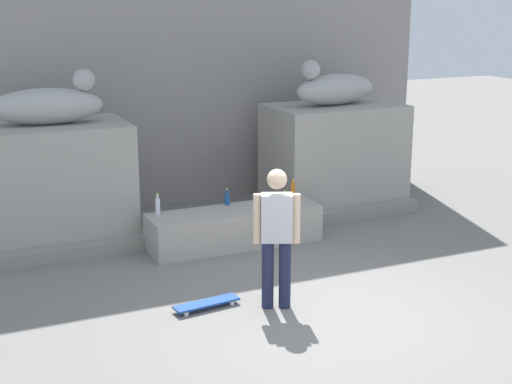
# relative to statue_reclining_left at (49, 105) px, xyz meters

# --- Properties ---
(ground_plane) EXTENTS (40.00, 40.00, 0.00)m
(ground_plane) POSITION_rel_statue_reclining_left_xyz_m (2.34, -4.00, -2.06)
(ground_plane) COLOR slate
(facade_wall) EXTENTS (9.46, 0.60, 6.34)m
(facade_wall) POSITION_rel_statue_reclining_left_xyz_m (2.34, 1.54, 1.12)
(facade_wall) COLOR gray
(facade_wall) RESTS_ON ground_plane
(pedestal_left) EXTENTS (2.24, 1.39, 1.77)m
(pedestal_left) POSITION_rel_statue_reclining_left_xyz_m (-0.04, 0.00, -1.17)
(pedestal_left) COLOR #A39E93
(pedestal_left) RESTS_ON ground_plane
(pedestal_right) EXTENTS (2.24, 1.39, 1.77)m
(pedestal_right) POSITION_rel_statue_reclining_left_xyz_m (4.72, 0.00, -1.17)
(pedestal_right) COLOR #A39E93
(pedestal_right) RESTS_ON ground_plane
(statue_reclining_left) EXTENTS (1.64, 0.70, 0.78)m
(statue_reclining_left) POSITION_rel_statue_reclining_left_xyz_m (0.00, 0.00, 0.00)
(statue_reclining_left) COLOR #ABACA7
(statue_reclining_left) RESTS_ON pedestal_left
(statue_reclining_right) EXTENTS (1.67, 0.83, 0.78)m
(statue_reclining_right) POSITION_rel_statue_reclining_left_xyz_m (4.68, -0.00, 0.00)
(statue_reclining_right) COLOR #ABACA7
(statue_reclining_right) RESTS_ON pedestal_right
(ledge_block) EXTENTS (2.55, 0.74, 0.54)m
(ledge_block) POSITION_rel_statue_reclining_left_xyz_m (2.34, -1.22, -1.79)
(ledge_block) COLOR #A39E93
(ledge_block) RESTS_ON ground_plane
(skater) EXTENTS (0.50, 0.33, 1.67)m
(skater) POSITION_rel_statue_reclining_left_xyz_m (1.91, -3.50, -1.13)
(skater) COLOR #1E233F
(skater) RESTS_ON ground_plane
(skateboard) EXTENTS (0.82, 0.29, 0.08)m
(skateboard) POSITION_rel_statue_reclining_left_xyz_m (1.15, -3.20, -1.99)
(skateboard) COLOR navy
(skateboard) RESTS_ON ground_plane
(bottle_green) EXTENTS (0.08, 0.08, 0.26)m
(bottle_green) POSITION_rel_statue_reclining_left_xyz_m (3.06, -1.43, -1.42)
(bottle_green) COLOR #1E722D
(bottle_green) RESTS_ON ledge_block
(bottle_orange) EXTENTS (0.07, 0.07, 0.31)m
(bottle_orange) POSITION_rel_statue_reclining_left_xyz_m (3.39, -1.04, -1.39)
(bottle_orange) COLOR orange
(bottle_orange) RESTS_ON ledge_block
(bottle_blue) EXTENTS (0.07, 0.07, 0.25)m
(bottle_blue) POSITION_rel_statue_reclining_left_xyz_m (2.34, -0.95, -1.42)
(bottle_blue) COLOR #194C99
(bottle_blue) RESTS_ON ledge_block
(bottle_clear) EXTENTS (0.07, 0.07, 0.31)m
(bottle_clear) POSITION_rel_statue_reclining_left_xyz_m (1.26, -0.99, -1.39)
(bottle_clear) COLOR silver
(bottle_clear) RESTS_ON ledge_block
(stair_step) EXTENTS (7.00, 0.50, 0.19)m
(stair_step) POSITION_rel_statue_reclining_left_xyz_m (2.34, -0.71, -1.96)
(stair_step) COLOR gray
(stair_step) RESTS_ON ground_plane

